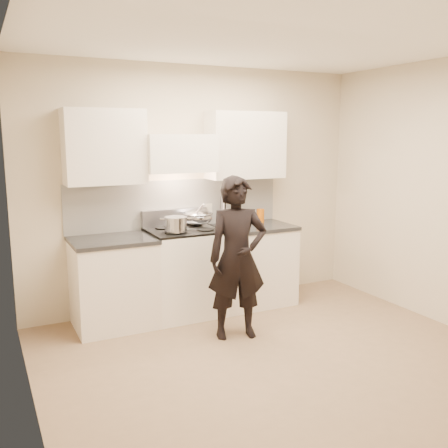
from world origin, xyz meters
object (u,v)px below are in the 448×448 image
object	(u,v)px
person	(237,258)
utensil_crock	(224,215)
counter_right	(251,264)
stove	(185,272)
wok	(198,217)

from	to	relation	value
person	utensil_crock	bearing A→B (deg)	83.52
utensil_crock	person	size ratio (longest dim) A/B	0.21
counter_right	person	bearing A→B (deg)	-127.30
stove	person	distance (m)	0.88
utensil_crock	person	bearing A→B (deg)	-109.54
wok	utensil_crock	xyz separation A→B (m)	(0.39, 0.13, -0.03)
person	wok	bearing A→B (deg)	104.55
stove	wok	size ratio (longest dim) A/B	2.27
counter_right	utensil_crock	world-z (taller)	utensil_crock
counter_right	wok	size ratio (longest dim) A/B	2.18
wok	utensil_crock	bearing A→B (deg)	18.51
stove	counter_right	xyz separation A→B (m)	(0.83, 0.00, -0.01)
counter_right	stove	bearing A→B (deg)	-180.00
stove	utensil_crock	xyz separation A→B (m)	(0.58, 0.22, 0.55)
wok	person	bearing A→B (deg)	-88.51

